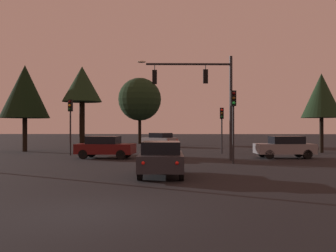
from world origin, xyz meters
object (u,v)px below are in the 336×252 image
object	(u,v)px
tree_behind_sign	(25,92)
tree_center_horizon	(140,99)
car_crossing_left	(285,147)
tree_left_far	(82,85)
tree_right_cluster	(321,96)
traffic_light_corner_left	(70,116)
car_nearside_lane	(161,158)
car_crossing_right	(105,147)
traffic_light_median	(233,112)
traffic_signal_mast_arm	(204,89)
traffic_light_corner_right	(222,121)
car_far_lane	(160,139)

from	to	relation	value
tree_behind_sign	tree_center_horizon	world-z (taller)	tree_center_horizon
car_crossing_left	tree_left_far	world-z (taller)	tree_left_far
tree_left_far	tree_right_cluster	size ratio (longest dim) A/B	1.10
traffic_light_corner_left	tree_behind_sign	size ratio (longest dim) A/B	0.56
car_nearside_lane	car_crossing_right	xyz separation A→B (m)	(-4.31, 9.23, 0.00)
car_nearside_lane	tree_center_horizon	xyz separation A→B (m)	(-4.30, 31.65, 4.96)
traffic_light_median	car_nearside_lane	xyz separation A→B (m)	(-3.96, -5.68, -2.24)
tree_left_far	tree_center_horizon	world-z (taller)	tree_center_horizon
traffic_signal_mast_arm	tree_left_far	distance (m)	12.19
traffic_light_corner_right	tree_right_cluster	size ratio (longest dim) A/B	0.56
traffic_light_corner_right	tree_right_cluster	distance (m)	8.81
traffic_light_corner_right	traffic_light_corner_left	bearing A→B (deg)	-169.06
car_nearside_lane	car_crossing_left	xyz separation A→B (m)	(8.09, 9.69, -0.00)
traffic_light_corner_right	car_crossing_left	world-z (taller)	traffic_light_corner_right
traffic_light_median	car_crossing_left	size ratio (longest dim) A/B	1.04
traffic_light_median	tree_left_far	size ratio (longest dim) A/B	0.59
car_crossing_left	car_far_lane	world-z (taller)	same
traffic_light_median	tree_right_cluster	xyz separation A→B (m)	(8.76, 9.59, 1.74)
traffic_light_corner_right	car_crossing_right	xyz separation A→B (m)	(-8.56, -4.83, -1.86)
car_far_lane	tree_center_horizon	bearing A→B (deg)	113.16
car_crossing_right	tree_left_far	xyz separation A→B (m)	(-3.15, 5.88, 4.92)
car_crossing_left	car_crossing_right	xyz separation A→B (m)	(-12.39, -0.46, 0.00)
traffic_signal_mast_arm	car_crossing_right	distance (m)	7.84
car_crossing_right	car_far_lane	size ratio (longest dim) A/B	0.99
car_far_lane	car_crossing_left	bearing A→B (deg)	-57.90
tree_left_far	tree_center_horizon	bearing A→B (deg)	79.20
traffic_signal_mast_arm	traffic_light_median	bearing A→B (deg)	-56.53
traffic_light_corner_left	tree_center_horizon	size ratio (longest dim) A/B	0.50
traffic_light_corner_left	car_crossing_left	bearing A→B (deg)	-7.67
car_crossing_left	tree_right_cluster	distance (m)	8.28
traffic_light_corner_right	tree_behind_sign	xyz separation A→B (m)	(-17.06, 2.05, 2.62)
traffic_light_median	tree_right_cluster	bearing A→B (deg)	47.57
traffic_light_corner_left	traffic_light_corner_right	bearing A→B (deg)	10.94
car_nearside_lane	tree_right_cluster	xyz separation A→B (m)	(12.72, 15.27, 3.99)
tree_left_far	traffic_light_corner_right	bearing A→B (deg)	-5.14
tree_right_cluster	tree_behind_sign	bearing A→B (deg)	178.12
traffic_signal_mast_arm	tree_right_cluster	size ratio (longest dim) A/B	1.02
traffic_light_corner_left	traffic_signal_mast_arm	bearing A→B (deg)	-20.82
traffic_signal_mast_arm	tree_center_horizon	size ratio (longest dim) A/B	0.79
tree_left_far	tree_behind_sign	bearing A→B (deg)	169.39
traffic_light_median	car_crossing_right	xyz separation A→B (m)	(-8.27, 3.54, -2.24)
car_crossing_right	tree_right_cluster	world-z (taller)	tree_right_cluster
traffic_light_corner_right	car_nearside_lane	bearing A→B (deg)	-106.85
car_far_lane	tree_behind_sign	distance (m)	15.01
traffic_light_corner_left	car_crossing_left	size ratio (longest dim) A/B	1.04
tree_right_cluster	tree_center_horizon	bearing A→B (deg)	136.10
traffic_light_corner_right	car_crossing_right	size ratio (longest dim) A/B	0.90
traffic_signal_mast_arm	tree_behind_sign	world-z (taller)	tree_behind_sign
car_nearside_lane	car_far_lane	world-z (taller)	same
traffic_light_median	tree_left_far	world-z (taller)	tree_left_far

